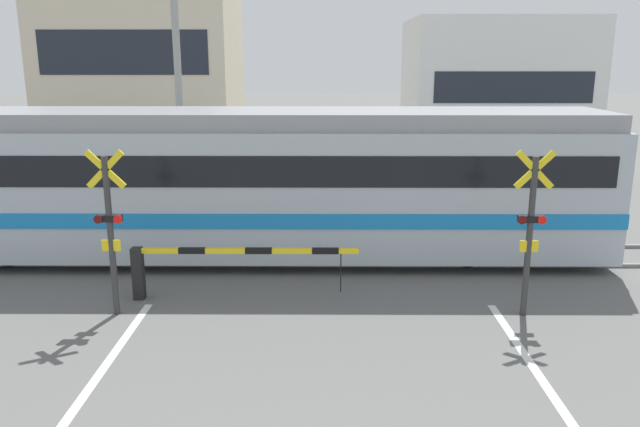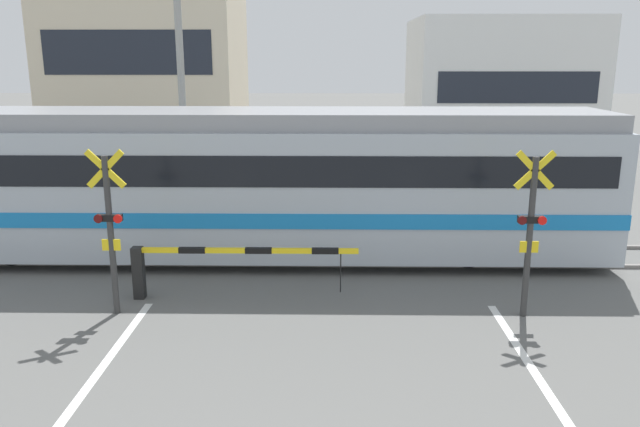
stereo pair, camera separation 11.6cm
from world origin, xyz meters
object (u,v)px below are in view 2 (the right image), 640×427
at_px(commuter_train, 241,180).
at_px(pedestrian, 290,168).
at_px(crossing_signal_right, 530,227).
at_px(crossing_signal_left, 110,225).
at_px(crossing_barrier_near, 201,261).
at_px(crossing_barrier_far, 404,196).

xyz_separation_m(commuter_train, pedestrian, (0.70, 6.13, -0.78)).
bearing_deg(crossing_signal_right, crossing_signal_left, 180.00).
relative_size(crossing_barrier_near, crossing_barrier_far, 1.00).
distance_m(crossing_signal_right, pedestrian, 10.62).
height_order(crossing_barrier_near, pedestrian, pedestrian).
distance_m(commuter_train, crossing_signal_left, 3.81).
xyz_separation_m(commuter_train, crossing_signal_right, (5.44, -3.35, -0.16)).
height_order(crossing_barrier_near, crossing_barrier_far, same).
distance_m(commuter_train, crossing_barrier_far, 5.25).
bearing_deg(crossing_barrier_far, commuter_train, -141.85).
height_order(commuter_train, crossing_barrier_far, commuter_train).
distance_m(crossing_barrier_near, crossing_barrier_far, 7.31).
distance_m(crossing_barrier_near, pedestrian, 8.83).
xyz_separation_m(crossing_barrier_far, crossing_signal_left, (-5.85, -6.52, 0.87)).
relative_size(commuter_train, crossing_barrier_near, 3.82).
bearing_deg(pedestrian, crossing_signal_left, -104.84).
bearing_deg(crossing_barrier_far, crossing_signal_right, -77.94).
distance_m(commuter_train, crossing_barrier_near, 2.85).
xyz_separation_m(commuter_train, crossing_barrier_near, (-0.42, -2.62, -1.03)).
bearing_deg(crossing_barrier_near, crossing_signal_right, -7.07).
bearing_deg(crossing_barrier_far, crossing_barrier_near, -127.58).
relative_size(commuter_train, pedestrian, 9.37).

